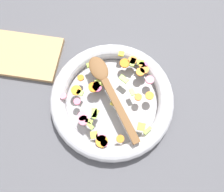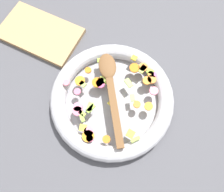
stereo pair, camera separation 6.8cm
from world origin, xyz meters
name	(u,v)px [view 2 (the right image)]	position (x,y,z in m)	size (l,w,h in m)	color
ground_plane	(112,101)	(0.00, 0.00, 0.00)	(4.00, 4.00, 0.00)	#4C4C51
skillet	(112,99)	(0.00, 0.00, 0.02)	(0.40, 0.40, 0.05)	gray
chopped_vegetables	(111,94)	(0.00, 0.00, 0.05)	(0.30, 0.33, 0.01)	orange
wooden_spoon	(111,87)	(-0.01, 0.02, 0.06)	(0.21, 0.28, 0.01)	brown
cutting_board	(40,33)	(-0.35, 0.12, 0.01)	(0.29, 0.17, 0.02)	tan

